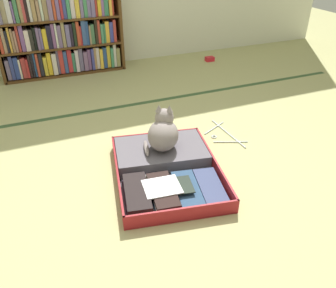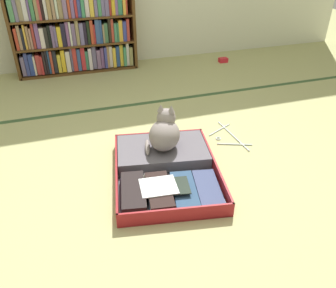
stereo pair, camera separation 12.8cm
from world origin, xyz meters
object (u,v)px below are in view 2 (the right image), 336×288
(bookshelf, at_px, (74,32))
(small_red_pouch, at_px, (223,60))
(clothes_hanger, at_px, (228,136))
(black_cat, at_px, (165,132))
(open_suitcase, at_px, (164,167))

(bookshelf, bearing_deg, small_red_pouch, -8.00)
(bookshelf, xyz_separation_m, clothes_hanger, (0.92, -1.83, -0.42))
(bookshelf, bearing_deg, clothes_hanger, -63.32)
(bookshelf, height_order, small_red_pouch, bookshelf)
(black_cat, distance_m, small_red_pouch, 2.14)
(clothes_hanger, distance_m, small_red_pouch, 1.75)
(bookshelf, xyz_separation_m, small_red_pouch, (1.65, -0.23, -0.40))
(clothes_hanger, height_order, small_red_pouch, small_red_pouch)
(open_suitcase, distance_m, black_cat, 0.23)
(bookshelf, height_order, open_suitcase, bookshelf)
(bookshelf, height_order, black_cat, bookshelf)
(bookshelf, distance_m, clothes_hanger, 2.09)
(clothes_hanger, bearing_deg, black_cat, -167.36)
(clothes_hanger, bearing_deg, bookshelf, 116.68)
(bookshelf, distance_m, black_cat, 2.00)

